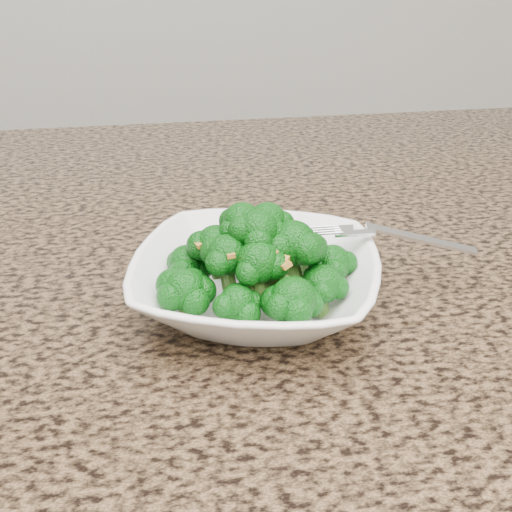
{
  "coord_description": "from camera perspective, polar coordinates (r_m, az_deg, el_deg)",
  "views": [
    {
      "loc": [
        0.07,
        -0.24,
        1.19
      ],
      "look_at": [
        0.15,
        0.22,
        0.95
      ],
      "focal_mm": 45.0,
      "sensor_mm": 36.0,
      "label": 1
    }
  ],
  "objects": [
    {
      "name": "bowl",
      "position": [
        0.54,
        -0.0,
        -2.35
      ],
      "size": [
        0.26,
        0.26,
        0.05
      ],
      "primitive_type": "imported",
      "rotation": [
        0.0,
        0.0,
        -0.3
      ],
      "color": "white",
      "rests_on": "granite_counter"
    },
    {
      "name": "granite_counter",
      "position": [
        0.63,
        -14.83,
        -3.03
      ],
      "size": [
        1.64,
        1.04,
        0.03
      ],
      "primitive_type": "cube",
      "color": "brown",
      "rests_on": "cabinet"
    },
    {
      "name": "garlic_topping",
      "position": [
        0.5,
        -0.0,
        6.9
      ],
      "size": [
        0.11,
        0.11,
        0.01
      ],
      "primitive_type": null,
      "color": "#BC802D",
      "rests_on": "broccoli_pile"
    },
    {
      "name": "broccoli_pile",
      "position": [
        0.51,
        -0.0,
        3.21
      ],
      "size": [
        0.18,
        0.18,
        0.06
      ],
      "primitive_type": null,
      "color": "#09540C",
      "rests_on": "bowl"
    },
    {
      "name": "fork",
      "position": [
        0.56,
        9.87,
        2.07
      ],
      "size": [
        0.17,
        0.07,
        0.01
      ],
      "primitive_type": null,
      "rotation": [
        0.0,
        0.0,
        -0.25
      ],
      "color": "silver",
      "rests_on": "bowl"
    }
  ]
}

